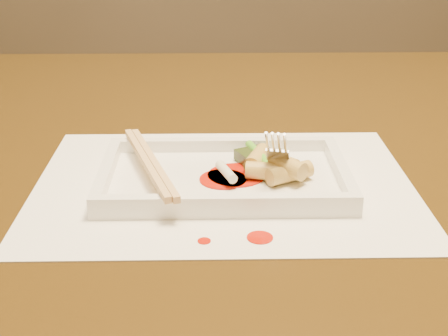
{
  "coord_description": "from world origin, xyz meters",
  "views": [
    {
      "loc": [
        0.03,
        -0.74,
        1.04
      ],
      "look_at": [
        0.04,
        -0.14,
        0.77
      ],
      "focal_mm": 50.0,
      "sensor_mm": 36.0,
      "label": 1
    }
  ],
  "objects_px": {
    "fork": "(291,104)",
    "placemat": "(224,184)",
    "table": "(192,207)",
    "plate_base": "(224,180)",
    "chopstick_a": "(146,162)"
  },
  "relations": [
    {
      "from": "table",
      "to": "chopstick_a",
      "type": "bearing_deg",
      "value": -106.38
    },
    {
      "from": "table",
      "to": "placemat",
      "type": "xyz_separation_m",
      "value": [
        0.04,
        -0.14,
        0.1
      ]
    },
    {
      "from": "placemat",
      "to": "plate_base",
      "type": "distance_m",
      "value": 0.0
    },
    {
      "from": "plate_base",
      "to": "chopstick_a",
      "type": "height_order",
      "value": "chopstick_a"
    },
    {
      "from": "plate_base",
      "to": "placemat",
      "type": "bearing_deg",
      "value": 0.0
    },
    {
      "from": "plate_base",
      "to": "table",
      "type": "bearing_deg",
      "value": 105.53
    },
    {
      "from": "table",
      "to": "plate_base",
      "type": "height_order",
      "value": "plate_base"
    },
    {
      "from": "fork",
      "to": "placemat",
      "type": "bearing_deg",
      "value": -165.58
    },
    {
      "from": "plate_base",
      "to": "chopstick_a",
      "type": "xyz_separation_m",
      "value": [
        -0.08,
        0.0,
        0.02
      ]
    },
    {
      "from": "placemat",
      "to": "plate_base",
      "type": "relative_size",
      "value": 1.54
    },
    {
      "from": "fork",
      "to": "table",
      "type": "bearing_deg",
      "value": 131.22
    },
    {
      "from": "chopstick_a",
      "to": "fork",
      "type": "height_order",
      "value": "fork"
    },
    {
      "from": "plate_base",
      "to": "fork",
      "type": "bearing_deg",
      "value": 14.42
    },
    {
      "from": "plate_base",
      "to": "chopstick_a",
      "type": "distance_m",
      "value": 0.08
    },
    {
      "from": "placemat",
      "to": "fork",
      "type": "xyz_separation_m",
      "value": [
        0.07,
        0.02,
        0.08
      ]
    }
  ]
}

